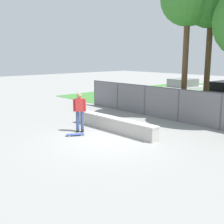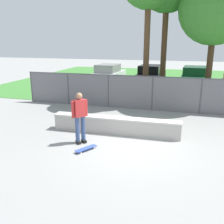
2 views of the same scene
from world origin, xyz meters
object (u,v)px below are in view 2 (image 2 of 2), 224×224
skateboard (86,148)px  car_green (194,77)px  concrete_ledge (115,125)px  car_white (108,74)px  tree_mid (215,9)px  car_black (151,75)px  skateboarder (80,116)px

skateboard → car_green: (3.71, 12.93, 0.77)m
concrete_ledge → skateboard: (-0.51, -1.83, -0.26)m
car_white → concrete_ledge: bearing=-71.8°
skateboard → tree_mid: tree_mid is taller
skateboard → car_black: 13.16m
car_white → car_black: (3.48, 0.23, 0.00)m
car_white → car_green: size_ratio=1.00×
concrete_ledge → car_white: 11.67m
tree_mid → car_green: bearing=95.1°
skateboarder → skateboard: size_ratio=2.31×
skateboard → car_green: size_ratio=0.18×
car_white → car_black: size_ratio=1.00×
concrete_ledge → tree_mid: size_ratio=0.73×
tree_mid → car_green: (-0.50, 5.60, -4.24)m
skateboard → car_black: bearing=88.5°
car_white → car_green: (6.84, 0.03, 0.00)m
car_white → tree_mid: bearing=-37.2°
concrete_ledge → car_black: car_black is taller
skateboard → car_black: (0.35, 13.13, 0.77)m
concrete_ledge → car_white: size_ratio=1.16×
concrete_ledge → skateboarder: bearing=-126.8°
skateboarder → car_white: (-2.70, 12.33, -0.17)m
tree_mid → car_white: size_ratio=1.61×
car_black → tree_mid: bearing=-56.4°
concrete_ledge → car_black: (-0.16, 11.30, 0.51)m
car_green → tree_mid: bearing=-84.9°
car_white → car_green: bearing=0.2°
concrete_ledge → skateboarder: (-0.94, -1.26, 0.68)m
skateboarder → concrete_ledge: bearing=53.2°
skateboarder → car_green: bearing=71.5°
tree_mid → car_green: tree_mid is taller
car_black → skateboarder: bearing=-93.6°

